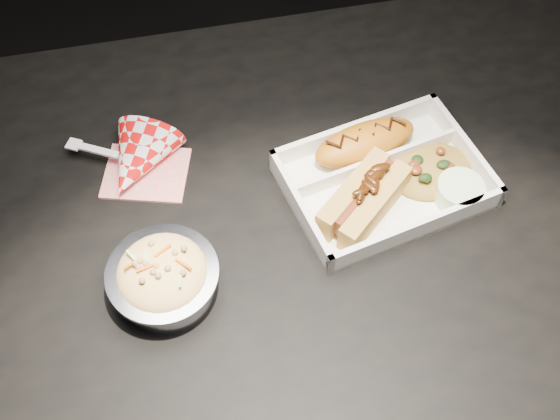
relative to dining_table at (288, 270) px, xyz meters
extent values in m
cube|color=black|center=(0.00, 0.00, -0.68)|extent=(4.00, 4.00, 0.05)
cube|color=black|center=(0.00, 0.00, 0.08)|extent=(1.20, 0.80, 0.03)
cylinder|color=black|center=(0.55, 0.35, -0.30)|extent=(0.05, 0.05, 0.72)
cube|color=silver|center=(0.14, 0.05, 0.09)|extent=(0.28, 0.23, 0.01)
cube|color=silver|center=(0.12, 0.13, 0.11)|extent=(0.25, 0.06, 0.04)
cube|color=silver|center=(0.16, -0.04, 0.11)|extent=(0.25, 0.06, 0.04)
cube|color=silver|center=(0.02, 0.02, 0.11)|extent=(0.05, 0.18, 0.04)
cube|color=silver|center=(0.26, 0.07, 0.11)|extent=(0.05, 0.18, 0.04)
cube|color=silver|center=(0.13, 0.07, 0.11)|extent=(0.23, 0.05, 0.03)
ellipsoid|color=#BD6B12|center=(0.13, 0.10, 0.12)|extent=(0.15, 0.09, 0.04)
cube|color=gold|center=(0.11, 0.00, 0.12)|extent=(0.12, 0.11, 0.04)
cube|color=gold|center=(0.09, 0.03, 0.12)|extent=(0.12, 0.11, 0.04)
cylinder|color=brown|center=(0.10, 0.01, 0.13)|extent=(0.11, 0.10, 0.03)
ellipsoid|color=#A37B2F|center=(0.20, 0.05, 0.11)|extent=(0.13, 0.11, 0.03)
cylinder|color=beige|center=(0.22, 0.00, 0.11)|extent=(0.06, 0.06, 0.03)
cylinder|color=silver|center=(-0.16, -0.04, 0.11)|extent=(0.12, 0.12, 0.04)
cylinder|color=silver|center=(-0.16, -0.04, 0.13)|extent=(0.13, 0.13, 0.01)
ellipsoid|color=#ECEBA6|center=(-0.16, -0.04, 0.13)|extent=(0.11, 0.11, 0.04)
cube|color=red|center=(-0.17, 0.13, 0.09)|extent=(0.13, 0.12, 0.00)
cone|color=red|center=(-0.18, 0.14, 0.11)|extent=(0.14, 0.14, 0.10)
cube|color=white|center=(-0.22, 0.17, 0.11)|extent=(0.06, 0.04, 0.00)
cube|color=white|center=(-0.25, 0.19, 0.11)|extent=(0.02, 0.02, 0.00)
camera|label=1|loc=(-0.11, -0.45, 0.85)|focal=45.00mm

